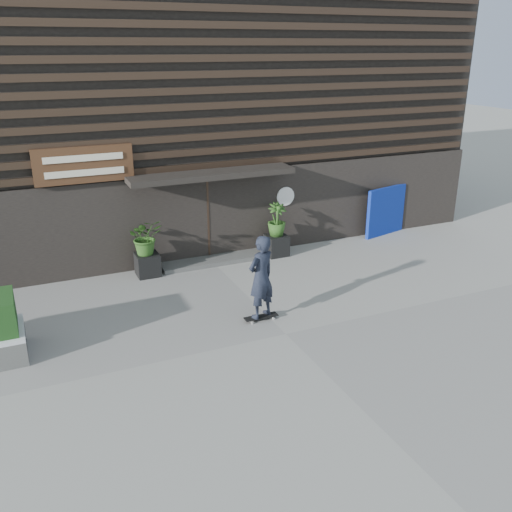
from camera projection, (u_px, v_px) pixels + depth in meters
name	position (u px, v px, depth m)	size (l,w,h in m)	color
ground	(286.00, 334.00, 11.81)	(80.00, 80.00, 0.00)	gray
entrance_step	(213.00, 260.00, 15.73)	(3.00, 0.80, 0.12)	#4B4B48
planter_pot_left	(148.00, 265.00, 14.75)	(0.60, 0.60, 0.60)	black
bamboo_left	(146.00, 237.00, 14.48)	(0.86, 0.75, 0.96)	#2D591E
planter_pot_right	(276.00, 245.00, 16.19)	(0.60, 0.60, 0.60)	black
bamboo_right	(277.00, 220.00, 15.91)	(0.54, 0.54, 0.96)	#2D591E
blue_tarp	(386.00, 211.00, 17.80)	(1.66, 0.12, 1.56)	#0B2398
building	(157.00, 101.00, 18.92)	(18.00, 11.00, 8.00)	black
skateboarder	(261.00, 277.00, 12.06)	(0.81, 0.67, 1.99)	black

